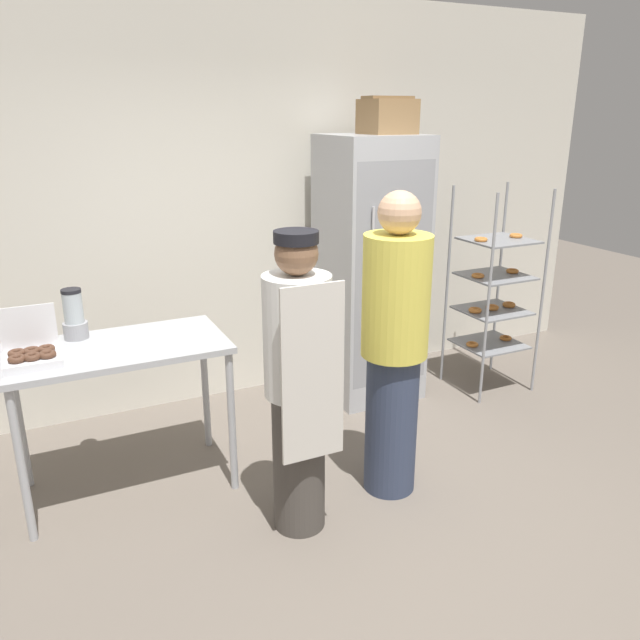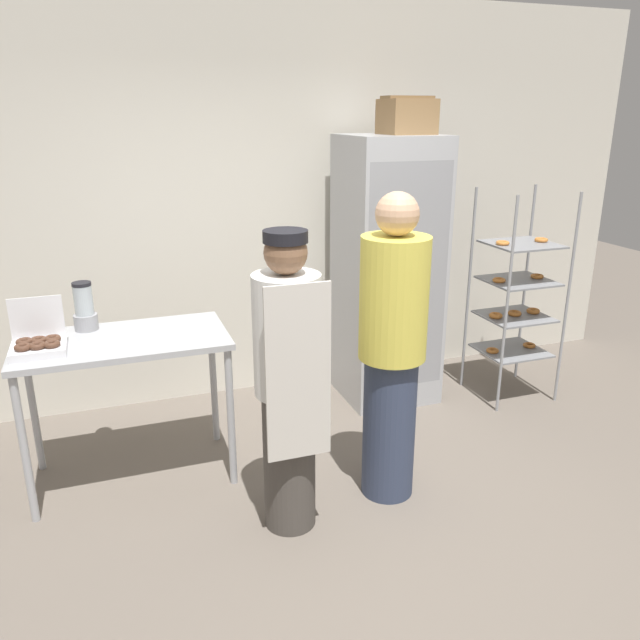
% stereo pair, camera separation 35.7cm
% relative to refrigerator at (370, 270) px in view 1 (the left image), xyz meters
% --- Properties ---
extents(ground_plane, '(14.00, 14.00, 0.00)m').
position_rel_refrigerator_xyz_m(ground_plane, '(-0.80, -1.67, -1.00)').
color(ground_plane, '#6B6056').
extents(back_wall, '(6.40, 0.12, 2.96)m').
position_rel_refrigerator_xyz_m(back_wall, '(-0.80, 0.52, 0.48)').
color(back_wall, silver).
rests_on(back_wall, ground_plane).
extents(refrigerator, '(0.68, 0.69, 1.99)m').
position_rel_refrigerator_xyz_m(refrigerator, '(0.00, 0.00, 0.00)').
color(refrigerator, '#ADAFB5').
rests_on(refrigerator, ground_plane).
extents(baking_rack, '(0.55, 0.52, 1.61)m').
position_rel_refrigerator_xyz_m(baking_rack, '(0.94, -0.33, -0.21)').
color(baking_rack, '#93969B').
rests_on(baking_rack, ground_plane).
extents(prep_counter, '(1.19, 0.65, 0.91)m').
position_rel_refrigerator_xyz_m(prep_counter, '(-1.96, -0.58, -0.20)').
color(prep_counter, '#ADAFB5').
rests_on(prep_counter, ground_plane).
extents(donut_box, '(0.28, 0.24, 0.29)m').
position_rel_refrigerator_xyz_m(donut_box, '(-2.39, -0.68, -0.04)').
color(donut_box, white).
rests_on(donut_box, prep_counter).
extents(blender_pitcher, '(0.14, 0.14, 0.29)m').
position_rel_refrigerator_xyz_m(blender_pitcher, '(-2.15, -0.36, 0.04)').
color(blender_pitcher, '#99999E').
rests_on(blender_pitcher, prep_counter).
extents(cardboard_storage_box, '(0.34, 0.33, 0.26)m').
position_rel_refrigerator_xyz_m(cardboard_storage_box, '(0.10, -0.01, 1.12)').
color(cardboard_storage_box, '#937047').
rests_on(cardboard_storage_box, refrigerator).
extents(person_baker, '(0.34, 0.36, 1.62)m').
position_rel_refrigerator_xyz_m(person_baker, '(-1.19, -1.35, -0.15)').
color(person_baker, '#47423D').
rests_on(person_baker, ground_plane).
extents(person_customer, '(0.37, 0.37, 1.76)m').
position_rel_refrigerator_xyz_m(person_customer, '(-0.56, -1.25, -0.10)').
color(person_customer, '#333D56').
rests_on(person_customer, ground_plane).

